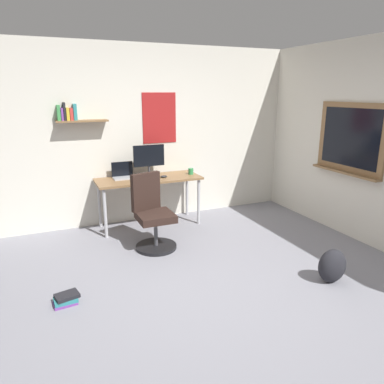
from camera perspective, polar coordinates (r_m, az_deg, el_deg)
The scene contains 11 objects.
ground_plane at distance 3.74m, azimuth 3.11°, elevation -15.67°, with size 5.20×5.20×0.00m, color gray.
wall_back at distance 5.53m, azimuth -8.20°, elevation 8.83°, with size 5.00×0.30×2.60m.
desk at distance 5.30m, azimuth -6.78°, elevation 1.43°, with size 1.50×0.58×0.73m.
office_chair at distance 4.61m, azimuth -6.22°, elevation -3.89°, with size 0.52×0.54×0.95m.
laptop at distance 5.32m, azimuth -10.76°, elevation 2.76°, with size 0.31×0.21×0.23m.
monitor_primary at distance 5.32m, azimuth -6.80°, elevation 5.30°, with size 0.46×0.17×0.46m.
keyboard at distance 5.19m, azimuth -7.38°, elevation 2.08°, with size 0.37×0.13×0.02m, color black.
computer_mouse at distance 5.27m, azimuth -4.46°, elevation 2.45°, with size 0.10×0.06×0.03m, color #262628.
coffee_mug at distance 5.47m, azimuth -0.19°, elevation 3.28°, with size 0.08×0.08×0.09m, color #338C4C.
backpack at distance 4.12m, azimuth 21.19°, elevation -10.78°, with size 0.32×0.22×0.36m, color #232328.
book_stack_on_floor at distance 3.75m, azimuth -19.21°, elevation -15.62°, with size 0.25×0.19×0.10m.
Camera 1 is at (-1.44, -2.85, 1.94)m, focal length 33.89 mm.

